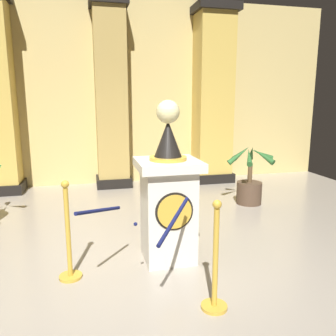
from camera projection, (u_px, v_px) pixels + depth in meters
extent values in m
plane|color=#9E9384|center=(144.00, 271.00, 3.75)|extent=(10.08, 10.08, 0.00)
cube|color=tan|center=(110.00, 93.00, 7.44)|extent=(10.08, 0.16, 3.96)
cube|color=silver|center=(168.00, 214.00, 3.97)|extent=(0.56, 0.56, 1.08)
cube|color=silver|center=(168.00, 164.00, 3.85)|extent=(0.70, 0.70, 0.10)
cylinder|color=gold|center=(175.00, 212.00, 3.66)|extent=(0.38, 0.03, 0.38)
cylinder|color=black|center=(174.00, 211.00, 3.67)|extent=(0.42, 0.01, 0.42)
cylinder|color=gold|center=(168.00, 158.00, 3.84)|extent=(0.42, 0.42, 0.04)
cone|color=black|center=(168.00, 138.00, 3.79)|extent=(0.31, 0.31, 0.41)
cylinder|color=gold|center=(168.00, 121.00, 3.76)|extent=(0.03, 0.03, 0.06)
sphere|color=beige|center=(168.00, 112.00, 3.74)|extent=(0.26, 0.26, 0.26)
cylinder|color=gold|center=(71.00, 276.00, 3.62)|extent=(0.24, 0.24, 0.03)
cylinder|color=gold|center=(68.00, 234.00, 3.52)|extent=(0.05, 0.05, 0.98)
sphere|color=gold|center=(65.00, 184.00, 3.42)|extent=(0.08, 0.08, 0.08)
cylinder|color=gold|center=(214.00, 307.00, 3.09)|extent=(0.24, 0.24, 0.03)
cylinder|color=gold|center=(215.00, 260.00, 3.00)|extent=(0.05, 0.05, 0.94)
sphere|color=gold|center=(217.00, 204.00, 2.90)|extent=(0.08, 0.08, 0.08)
cylinder|color=#141947|center=(99.00, 210.00, 3.33)|extent=(0.46, 0.67, 0.22)
cylinder|color=#141947|center=(174.00, 220.00, 3.07)|extent=(0.46, 0.67, 0.22)
sphere|color=#141947|center=(135.00, 224.00, 3.22)|extent=(0.04, 0.04, 0.04)
cube|color=black|center=(3.00, 187.00, 6.97)|extent=(0.84, 0.84, 0.20)
cube|color=black|center=(210.00, 175.00, 8.00)|extent=(0.88, 0.88, 0.20)
cube|color=gold|center=(212.00, 97.00, 7.64)|extent=(0.77, 0.77, 3.80)
cube|color=black|center=(214.00, 9.00, 7.28)|extent=(0.92, 0.92, 0.16)
cube|color=black|center=(114.00, 181.00, 7.49)|extent=(0.73, 0.73, 0.20)
cube|color=tan|center=(111.00, 97.00, 7.13)|extent=(0.64, 0.64, 3.80)
cube|color=black|center=(108.00, 3.00, 6.77)|extent=(0.77, 0.77, 0.16)
cylinder|color=#4C3828|center=(249.00, 193.00, 6.15)|extent=(0.45, 0.45, 0.39)
cylinder|color=brown|center=(250.00, 173.00, 6.08)|extent=(0.08, 0.08, 0.32)
cone|color=#2D662D|center=(262.00, 154.00, 6.09)|extent=(0.46, 0.15, 0.27)
cone|color=#2D662D|center=(251.00, 153.00, 6.23)|extent=(0.26, 0.41, 0.37)
cone|color=#2D662D|center=(241.00, 153.00, 6.19)|extent=(0.23, 0.41, 0.37)
cone|color=#2D662D|center=(239.00, 155.00, 5.98)|extent=(0.42, 0.12, 0.35)
cone|color=#2D662D|center=(249.00, 157.00, 5.81)|extent=(0.28, 0.43, 0.32)
cone|color=#2D662D|center=(263.00, 156.00, 5.89)|extent=(0.32, 0.42, 0.31)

